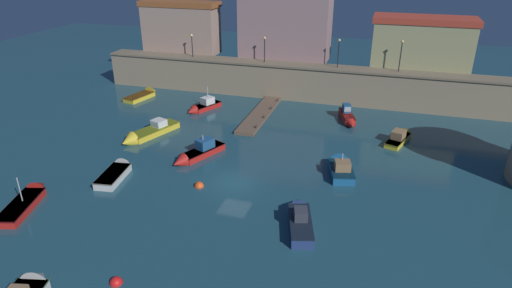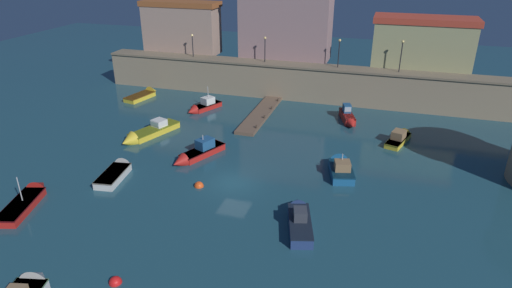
% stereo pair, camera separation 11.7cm
% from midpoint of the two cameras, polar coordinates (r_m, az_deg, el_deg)
% --- Properties ---
extents(ground_plane, '(131.61, 131.61, 0.00)m').
position_cam_midpoint_polar(ground_plane, '(36.93, -2.81, -5.02)').
color(ground_plane, '#1E4756').
extents(quay_wall, '(51.51, 2.90, 4.46)m').
position_cam_midpoint_polar(quay_wall, '(56.83, 5.09, 8.11)').
color(quay_wall, gray).
rests_on(quay_wall, ground).
extents(old_town_backdrop, '(43.19, 4.94, 9.32)m').
position_cam_midpoint_polar(old_town_backdrop, '(58.96, 5.61, 14.58)').
color(old_town_backdrop, tan).
rests_on(old_town_backdrop, ground).
extents(pier_dock, '(2.10, 12.31, 0.70)m').
position_cam_midpoint_polar(pier_dock, '(51.15, 0.65, 3.89)').
color(pier_dock, brown).
rests_on(pier_dock, ground).
extents(quay_lamp_0, '(0.32, 0.32, 2.99)m').
position_cam_midpoint_polar(quay_lamp_0, '(60.15, -8.19, 13.03)').
color(quay_lamp_0, black).
rests_on(quay_lamp_0, quay_wall).
extents(quay_lamp_1, '(0.32, 0.32, 3.20)m').
position_cam_midpoint_polar(quay_lamp_1, '(56.69, 1.23, 12.70)').
color(quay_lamp_1, black).
rests_on(quay_lamp_1, quay_wall).
extents(quay_lamp_2, '(0.32, 0.32, 3.44)m').
position_cam_midpoint_polar(quay_lamp_2, '(54.93, 10.79, 12.06)').
color(quay_lamp_2, black).
rests_on(quay_lamp_2, quay_wall).
extents(quay_lamp_3, '(0.32, 0.32, 3.70)m').
position_cam_midpoint_polar(quay_lamp_3, '(54.61, 18.43, 11.34)').
color(quay_lamp_3, black).
rests_on(quay_lamp_3, quay_wall).
extents(moored_boat_0, '(4.00, 7.21, 1.87)m').
position_cam_midpoint_polar(moored_boat_0, '(46.71, -13.89, 1.39)').
color(moored_boat_0, gold).
rests_on(moored_boat_0, ground).
extents(moored_boat_1, '(2.62, 5.18, 1.86)m').
position_cam_midpoint_polar(moored_boat_1, '(50.33, 11.91, 3.44)').
color(moored_boat_1, red).
rests_on(moored_boat_1, ground).
extents(moored_boat_2, '(3.18, 6.28, 3.06)m').
position_cam_midpoint_polar(moored_boat_2, '(38.30, -27.38, -6.31)').
color(moored_boat_2, red).
rests_on(moored_boat_2, ground).
extents(moored_boat_4, '(2.92, 5.80, 1.86)m').
position_cam_midpoint_polar(moored_boat_4, '(31.72, 5.75, -9.52)').
color(moored_boat_4, navy).
rests_on(moored_boat_4, ground).
extents(moored_boat_6, '(2.90, 5.42, 1.70)m').
position_cam_midpoint_polar(moored_boat_6, '(46.83, 18.31, 0.89)').
color(moored_boat_6, gold).
rests_on(moored_boat_6, ground).
extents(moored_boat_7, '(2.81, 5.46, 1.66)m').
position_cam_midpoint_polar(moored_boat_7, '(59.40, -14.12, 6.24)').
color(moored_boat_7, gold).
rests_on(moored_boat_7, ground).
extents(moored_boat_8, '(3.68, 5.95, 2.38)m').
position_cam_midpoint_polar(moored_boat_8, '(41.22, -7.61, -1.17)').
color(moored_boat_8, red).
rests_on(moored_boat_8, ground).
extents(moored_boat_9, '(2.29, 5.14, 1.55)m').
position_cam_midpoint_polar(moored_boat_9, '(39.75, -17.44, -3.37)').
color(moored_boat_9, silver).
rests_on(moored_boat_9, ground).
extents(moored_boat_10, '(2.88, 5.01, 2.54)m').
position_cam_midpoint_polar(moored_boat_10, '(39.05, 10.97, -2.93)').
color(moored_boat_10, '#195689').
rests_on(moored_boat_10, ground).
extents(moored_boat_11, '(3.29, 4.97, 3.10)m').
position_cam_midpoint_polar(moored_boat_11, '(53.22, -6.86, 4.85)').
color(moored_boat_11, red).
rests_on(moored_boat_11, ground).
extents(mooring_buoy_0, '(0.78, 0.78, 0.78)m').
position_cam_midpoint_polar(mooring_buoy_0, '(28.36, -17.65, -16.76)').
color(mooring_buoy_0, red).
rests_on(mooring_buoy_0, ground).
extents(mooring_buoy_1, '(0.80, 0.80, 0.80)m').
position_cam_midpoint_polar(mooring_buoy_1, '(36.65, -7.32, -5.46)').
color(mooring_buoy_1, '#EA4C19').
rests_on(mooring_buoy_1, ground).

